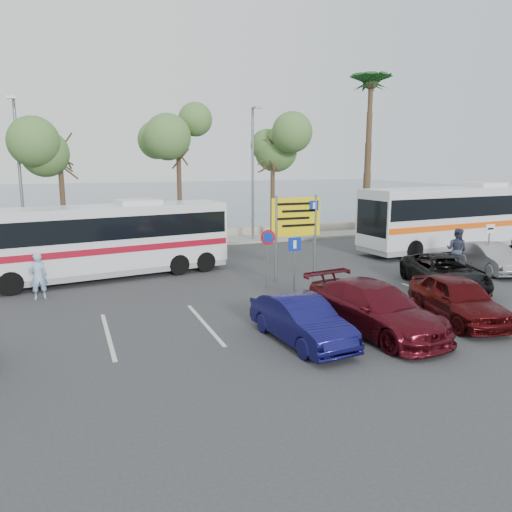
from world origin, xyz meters
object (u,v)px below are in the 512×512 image
object	(u,v)px
pedestrian_far	(457,250)
car_red	(458,298)
street_lamp_left	(19,168)
car_maroon	(375,308)
street_lamp_right	(253,167)
car_silver_b	(491,258)
pedestrian_near	(38,276)
direction_sign	(296,223)
coach_bus_right	(458,219)
coach_bus_left	(103,243)
car_blue	(301,320)
suv_black	(444,272)

from	to	relation	value
pedestrian_far	car_red	bearing A→B (deg)	113.09
street_lamp_left	car_maroon	distance (m)	20.32
street_lamp_left	street_lamp_right	size ratio (longest dim) A/B	1.00
street_lamp_left	car_silver_b	world-z (taller)	street_lamp_left
pedestrian_near	car_silver_b	bearing A→B (deg)	162.12
street_lamp_left	car_red	world-z (taller)	street_lamp_left
direction_sign	coach_bus_right	bearing A→B (deg)	15.84
coach_bus_right	pedestrian_far	xyz separation A→B (m)	(-3.98, -4.29, -0.76)
coach_bus_left	coach_bus_right	distance (m)	19.14
street_lamp_left	pedestrian_far	xyz separation A→B (m)	(18.66, -11.31, -3.61)
coach_bus_right	car_silver_b	xyz separation A→B (m)	(-2.64, -5.00, -1.10)
direction_sign	pedestrian_near	distance (m)	10.15
car_blue	pedestrian_far	xyz separation A→B (m)	(10.66, 5.71, 0.35)
direction_sign	pedestrian_far	size ratio (longest dim) A/B	1.81
coach_bus_left	car_silver_b	xyz separation A→B (m)	(16.50, -5.00, -0.90)
pedestrian_far	street_lamp_right	bearing A→B (deg)	1.83
car_maroon	suv_black	xyz separation A→B (m)	(5.50, 3.35, -0.07)
car_maroon	car_red	size ratio (longest dim) A/B	1.20
direction_sign	car_red	distance (m)	7.35
car_red	street_lamp_left	bearing A→B (deg)	140.18
street_lamp_left	coach_bus_left	bearing A→B (deg)	-63.50
car_red	pedestrian_far	bearing A→B (deg)	59.61
coach_bus_left	suv_black	size ratio (longest dim) A/B	2.31
coach_bus_left	car_silver_b	size ratio (longest dim) A/B	2.76
street_lamp_left	direction_sign	world-z (taller)	street_lamp_left
suv_black	street_lamp_left	bearing A→B (deg)	157.27
car_maroon	car_red	xyz separation A→B (m)	(3.10, 0.00, -0.02)
street_lamp_right	coach_bus_left	distance (m)	12.20
coach_bus_right	car_silver_b	distance (m)	5.76
car_maroon	coach_bus_left	bearing A→B (deg)	116.33
car_maroon	car_silver_b	distance (m)	10.82
suv_black	car_silver_b	distance (m)	4.42
street_lamp_right	coach_bus_right	bearing A→B (deg)	-36.05
coach_bus_left	car_silver_b	world-z (taller)	coach_bus_left
car_silver_b	suv_black	bearing A→B (deg)	-141.67
coach_bus_right	suv_black	bearing A→B (deg)	-135.39
coach_bus_left	pedestrian_far	xyz separation A→B (m)	(15.16, -4.29, -0.55)
car_silver_b	pedestrian_near	world-z (taller)	pedestrian_near
pedestrian_far	car_blue	bearing A→B (deg)	93.38
street_lamp_right	coach_bus_left	world-z (taller)	street_lamp_right
street_lamp_right	car_blue	distance (m)	18.18
car_silver_b	pedestrian_near	size ratio (longest dim) A/B	2.30
street_lamp_right	coach_bus_left	bearing A→B (deg)	-143.54
street_lamp_right	car_maroon	bearing A→B (deg)	-98.69
street_lamp_right	pedestrian_near	distance (m)	15.81
coach_bus_right	pedestrian_near	distance (m)	21.81
suv_black	pedestrian_near	distance (m)	15.45
car_maroon	car_silver_b	world-z (taller)	car_maroon
coach_bus_left	pedestrian_near	distance (m)	3.65
street_lamp_right	direction_sign	distance (m)	10.73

